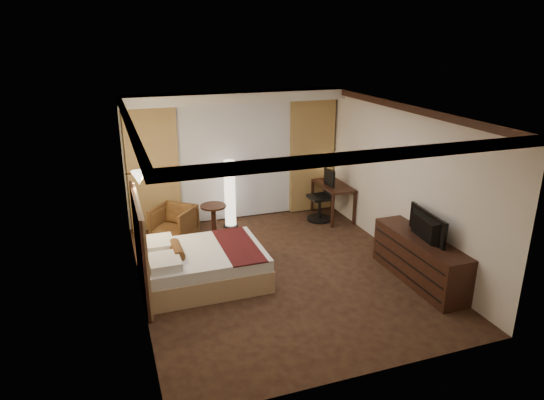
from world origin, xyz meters
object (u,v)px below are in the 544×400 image
object	(u,v)px
floor_lamp	(230,194)
bed	(204,266)
side_table	(214,219)
television	(422,221)
dresser	(419,259)
desk	(333,201)
office_chair	(320,195)
armchair	(174,222)

from	to	relation	value
floor_lamp	bed	bearing A→B (deg)	-114.95
side_table	television	distance (m)	4.12
dresser	desk	bearing A→B (deg)	90.95
floor_lamp	television	world-z (taller)	floor_lamp
side_table	office_chair	bearing A→B (deg)	-2.81
desk	side_table	bearing A→B (deg)	178.64
floor_lamp	office_chair	world-z (taller)	floor_lamp
side_table	television	xyz separation A→B (m)	(2.62, -3.08, 0.76)
bed	television	xyz separation A→B (m)	(3.22, -1.12, 0.77)
bed	desk	distance (m)	3.72
floor_lamp	dresser	xyz separation A→B (m)	(2.26, -3.25, -0.33)
side_table	desk	world-z (taller)	desk
dresser	television	bearing A→B (deg)	180.00
armchair	dresser	xyz separation A→B (m)	(3.45, -2.97, 0.01)
bed	dresser	bearing A→B (deg)	-19.04
floor_lamp	side_table	bearing A→B (deg)	-156.56
side_table	television	world-z (taller)	television
desk	bed	bearing A→B (deg)	-149.28
side_table	office_chair	xyz separation A→B (m)	(2.27, -0.11, 0.27)
floor_lamp	office_chair	bearing A→B (deg)	-8.47
armchair	side_table	distance (m)	0.82
side_table	office_chair	size ratio (longest dim) A/B	0.51
dresser	armchair	bearing A→B (deg)	139.29
side_table	dresser	world-z (taller)	dresser
armchair	desk	world-z (taller)	desk
desk	dresser	bearing A→B (deg)	-89.05
floor_lamp	dresser	bearing A→B (deg)	-55.23
office_chair	dresser	bearing A→B (deg)	-84.30
side_table	floor_lamp	world-z (taller)	floor_lamp
bed	side_table	distance (m)	2.05
television	side_table	bearing A→B (deg)	46.46
side_table	television	bearing A→B (deg)	-49.68
office_chair	television	xyz separation A→B (m)	(0.35, -2.97, 0.49)
dresser	floor_lamp	bearing A→B (deg)	124.77
bed	office_chair	world-z (taller)	office_chair
armchair	desk	bearing A→B (deg)	41.20
office_chair	desk	bearing A→B (deg)	7.25
office_chair	armchair	bearing A→B (deg)	178.50
side_table	dresser	bearing A→B (deg)	-49.35
floor_lamp	office_chair	size ratio (longest dim) A/B	1.28
armchair	office_chair	size ratio (longest dim) A/B	0.66
floor_lamp	television	size ratio (longest dim) A/B	1.40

